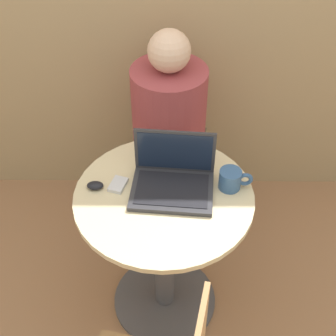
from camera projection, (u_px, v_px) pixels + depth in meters
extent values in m
plane|color=#9E704C|center=(165.00, 300.00, 2.41)|extent=(12.00, 12.00, 0.00)
cylinder|color=#4C4C51|center=(165.00, 299.00, 2.40)|extent=(0.52, 0.52, 0.02)
cylinder|color=#4C4C51|center=(164.00, 254.00, 2.15)|extent=(0.09, 0.09, 0.73)
cylinder|color=beige|center=(164.00, 197.00, 1.89)|extent=(0.73, 0.73, 0.02)
cube|color=#2D2D33|center=(172.00, 191.00, 1.88)|extent=(0.35, 0.27, 0.02)
cube|color=black|center=(172.00, 189.00, 1.88)|extent=(0.31, 0.22, 0.00)
cube|color=#2D2D33|center=(175.00, 151.00, 1.90)|extent=(0.33, 0.04, 0.20)
cube|color=#141E33|center=(175.00, 152.00, 1.89)|extent=(0.30, 0.03, 0.18)
cube|color=silver|center=(118.00, 185.00, 1.91)|extent=(0.08, 0.10, 0.02)
ellipsoid|color=black|center=(95.00, 185.00, 1.90)|extent=(0.07, 0.05, 0.03)
cylinder|color=#335684|center=(230.00, 179.00, 1.89)|extent=(0.09, 0.09, 0.08)
torus|color=#335684|center=(245.00, 179.00, 1.89)|extent=(0.06, 0.02, 0.06)
cube|color=brown|center=(172.00, 175.00, 2.78)|extent=(0.42, 0.56, 0.44)
cylinder|color=#993D42|center=(169.00, 120.00, 2.35)|extent=(0.37, 0.37, 0.57)
sphere|color=beige|center=(169.00, 51.00, 2.09)|extent=(0.20, 0.20, 0.20)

